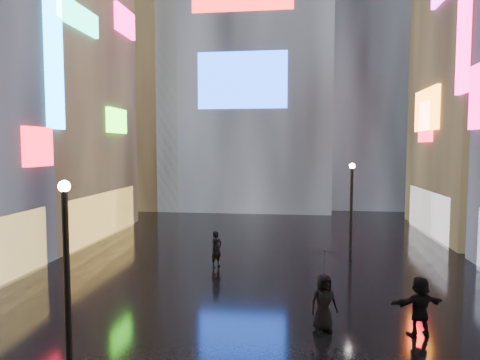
# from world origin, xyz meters

# --- Properties ---
(ground) EXTENTS (140.00, 140.00, 0.00)m
(ground) POSITION_xyz_m (0.00, 20.00, 0.00)
(ground) COLOR black
(ground) RESTS_ON ground
(building_left_far) EXTENTS (10.28, 12.00, 22.00)m
(building_left_far) POSITION_xyz_m (-15.98, 26.00, 10.98)
(building_left_far) COLOR black
(building_left_far) RESTS_ON ground
(tower_main) EXTENTS (16.00, 14.20, 42.00)m
(tower_main) POSITION_xyz_m (-3.00, 43.97, 21.01)
(tower_main) COLOR black
(tower_main) RESTS_ON ground
(tower_flank_right) EXTENTS (12.00, 12.00, 34.00)m
(tower_flank_right) POSITION_xyz_m (9.00, 46.00, 17.00)
(tower_flank_right) COLOR black
(tower_flank_right) RESTS_ON ground
(tower_flank_left) EXTENTS (10.00, 10.00, 26.00)m
(tower_flank_left) POSITION_xyz_m (-14.00, 42.00, 13.00)
(tower_flank_left) COLOR black
(tower_flank_left) RESTS_ON ground
(lamp_near) EXTENTS (0.30, 0.30, 5.20)m
(lamp_near) POSITION_xyz_m (-4.05, 8.73, 2.94)
(lamp_near) COLOR black
(lamp_near) RESTS_ON ground
(lamp_far) EXTENTS (0.30, 0.30, 5.20)m
(lamp_far) POSITION_xyz_m (4.73, 21.87, 2.94)
(lamp_far) COLOR black
(lamp_far) RESTS_ON ground
(pedestrian_4) EXTENTS (1.07, 0.88, 1.88)m
(pedestrian_4) POSITION_xyz_m (2.70, 12.62, 0.94)
(pedestrian_4) COLOR black
(pedestrian_4) RESTS_ON ground
(pedestrian_5) EXTENTS (1.87, 1.08, 1.92)m
(pedestrian_5) POSITION_xyz_m (5.72, 12.61, 0.96)
(pedestrian_5) COLOR black
(pedestrian_5) RESTS_ON ground
(pedestrian_6) EXTENTS (0.74, 0.79, 1.82)m
(pedestrian_6) POSITION_xyz_m (-2.16, 19.54, 0.91)
(pedestrian_6) COLOR black
(pedestrian_6) RESTS_ON ground
(umbrella_2) EXTENTS (1.24, 1.25, 0.83)m
(umbrella_2) POSITION_xyz_m (2.70, 12.62, 2.29)
(umbrella_2) COLOR black
(umbrella_2) RESTS_ON pedestrian_4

